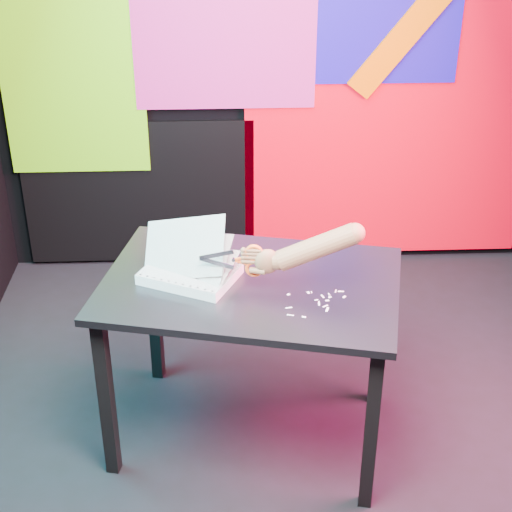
{
  "coord_description": "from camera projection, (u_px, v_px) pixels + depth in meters",
  "views": [
    {
      "loc": [
        -0.27,
        -2.62,
        2.27
      ],
      "look_at": [
        -0.15,
        -0.06,
        0.87
      ],
      "focal_mm": 55.0,
      "sensor_mm": 36.0,
      "label": 1
    }
  ],
  "objects": [
    {
      "name": "hand_forearm",
      "position": [
        308.0,
        249.0,
        2.82
      ],
      "size": [
        0.43,
        0.12,
        0.22
      ],
      "rotation": [
        0.0,
        0.0,
        -0.14
      ],
      "color": "brown",
      "rests_on": "work_table"
    },
    {
      "name": "paper_clippings",
      "position": [
        320.0,
        301.0,
        2.86
      ],
      "size": [
        0.23,
        0.19,
        0.0
      ],
      "color": "white",
      "rests_on": "work_table"
    },
    {
      "name": "backdrop",
      "position": [
        283.0,
        105.0,
        4.22
      ],
      "size": [
        2.88,
        0.05,
        2.08
      ],
      "color": "red",
      "rests_on": "ground"
    },
    {
      "name": "printout_stack",
      "position": [
        190.0,
        272.0,
        3.0
      ],
      "size": [
        0.41,
        0.37,
        0.26
      ],
      "rotation": [
        0.0,
        0.0,
        -0.45
      ],
      "color": "silver",
      "rests_on": "work_table"
    },
    {
      "name": "scissors",
      "position": [
        250.0,
        261.0,
        2.87
      ],
      "size": [
        0.24,
        0.04,
        0.13
      ],
      "rotation": [
        0.0,
        0.0,
        -0.14
      ],
      "color": "#A2A4B4",
      "rests_on": "printout_stack"
    },
    {
      "name": "work_table",
      "position": [
        251.0,
        303.0,
        3.04
      ],
      "size": [
        1.26,
        0.98,
        0.75
      ],
      "rotation": [
        0.0,
        0.0,
        -0.22
      ],
      "color": "black",
      "rests_on": "ground"
    },
    {
      "name": "room",
      "position": [
        299.0,
        127.0,
        2.75
      ],
      "size": [
        3.01,
        3.01,
        2.71
      ],
      "color": "black",
      "rests_on": "ground"
    }
  ]
}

